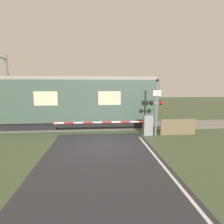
{
  "coord_description": "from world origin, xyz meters",
  "views": [
    {
      "loc": [
        -0.17,
        -9.81,
        3.33
      ],
      "look_at": [
        0.84,
        2.17,
        1.52
      ],
      "focal_mm": 28.0,
      "sensor_mm": 36.0,
      "label": 1
    }
  ],
  "objects": [
    {
      "name": "ground_plane",
      "position": [
        0.0,
        0.0,
        0.0
      ],
      "size": [
        80.0,
        80.0,
        0.0
      ],
      "primitive_type": "plane",
      "color": "#475638"
    },
    {
      "name": "track_bed",
      "position": [
        0.0,
        4.49,
        0.02
      ],
      "size": [
        36.0,
        3.2,
        0.13
      ],
      "color": "gray",
      "rests_on": "ground_plane"
    },
    {
      "name": "train",
      "position": [
        -3.86,
        4.49,
        2.06
      ],
      "size": [
        16.69,
        2.89,
        4.02
      ],
      "color": "black",
      "rests_on": "ground_plane"
    },
    {
      "name": "crossing_barrier",
      "position": [
        2.69,
        1.57,
        0.72
      ],
      "size": [
        6.61,
        0.44,
        1.36
      ],
      "color": "gray",
      "rests_on": "ground_plane"
    },
    {
      "name": "signal_post",
      "position": [
        3.69,
        1.27,
        2.15
      ],
      "size": [
        0.94,
        0.26,
        3.77
      ],
      "color": "gray",
      "rests_on": "ground_plane"
    },
    {
      "name": "catenary_pole",
      "position": [
        -8.14,
        6.7,
        3.17
      ],
      "size": [
        0.2,
        1.9,
        6.04
      ],
      "color": "slate",
      "rests_on": "ground_plane"
    },
    {
      "name": "roadside_fence",
      "position": [
        5.3,
        1.38,
        0.55
      ],
      "size": [
        2.45,
        0.06,
        1.1
      ],
      "color": "#726047",
      "rests_on": "ground_plane"
    }
  ]
}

